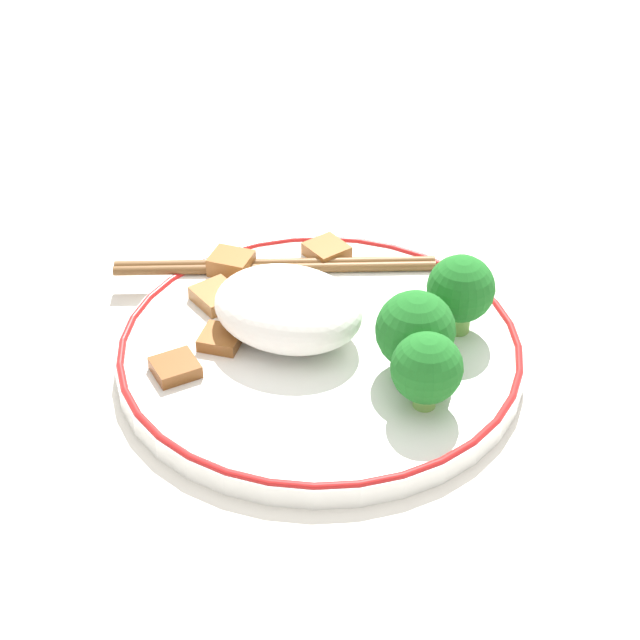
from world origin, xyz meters
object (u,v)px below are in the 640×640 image
(broccoli_back_left, at_px, (427,369))
(broccoli_back_right, at_px, (461,290))
(plate, at_px, (320,351))
(chopsticks, at_px, (275,266))
(broccoli_back_center, at_px, (417,327))

(broccoli_back_left, xyz_separation_m, broccoli_back_right, (0.01, -0.08, 0.00))
(plate, relative_size, broccoli_back_left, 5.22)
(broccoli_back_right, height_order, chopsticks, broccoli_back_right)
(broccoli_back_center, bearing_deg, plate, 3.41)
(broccoli_back_right, xyz_separation_m, chopsticks, (0.14, -0.02, -0.03))
(chopsticks, bearing_deg, broccoli_back_right, 173.80)
(broccoli_back_right, distance_m, chopsticks, 0.15)
(broccoli_back_center, xyz_separation_m, broccoli_back_right, (-0.01, -0.05, 0.00))
(plate, height_order, broccoli_back_left, broccoli_back_left)
(plate, distance_m, chopsticks, 0.09)
(broccoli_back_left, distance_m, chopsticks, 0.18)
(broccoli_back_left, xyz_separation_m, broccoli_back_center, (0.02, -0.03, 0.00))
(plate, xyz_separation_m, broccoli_back_right, (-0.08, -0.05, 0.04))
(chopsticks, bearing_deg, plate, 134.11)
(broccoli_back_left, bearing_deg, broccoli_back_center, -61.70)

